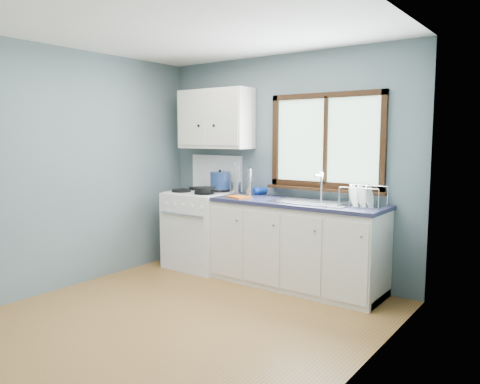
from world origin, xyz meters
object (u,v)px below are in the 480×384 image
Objects in this scene: sink at (312,208)px; thermos at (249,182)px; base_cabinets at (296,249)px; stockpot at (220,180)px; utensil_crock at (236,187)px; gas_range at (202,227)px; skillet at (205,189)px; dish_rack at (362,201)px.

sink is 2.74× the size of thermos.
base_cabinets is 1.31m from stockpot.
base_cabinets is 4.90× the size of utensil_crock.
thermos is at bearing 172.81° from base_cabinets.
sink reaches higher than base_cabinets.
utensil_crock is 0.22m from thermos.
gas_range is 1.31m from base_cabinets.
gas_range is 1.62× the size of sink.
base_cabinets is 1.06m from utensil_crock.
skillet is 0.30m from stockpot.
sink is at bearing 13.01° from skillet.
base_cabinets is 4.91× the size of skillet.
base_cabinets is at bearing -5.86° from stockpot.
stockpot is 1.00× the size of thermos.
dish_rack is at bearing -1.99° from thermos.
thermos is (0.21, -0.03, 0.08)m from utensil_crock.
skillet is 1.82m from dish_rack.
utensil_crock reaches higher than sink.
base_cabinets is (1.31, 0.02, -0.08)m from gas_range.
stockpot is (-0.02, 0.29, 0.08)m from skillet.
utensil_crock is at bearing 56.73° from skillet.
stockpot is at bearing 174.53° from dish_rack.
stockpot is (-1.12, 0.12, 0.66)m from base_cabinets.
gas_range is at bearing -179.18° from base_cabinets.
base_cabinets is 0.95m from thermos.
dish_rack is (1.82, -0.08, -0.09)m from stockpot.
stockpot reaches higher than dish_rack.
skillet is 1.23× the size of thermos.
sink reaches higher than stockpot.
gas_range is 1.53m from sink.
sink is at bearing -0.13° from base_cabinets.
utensil_crock is (0.24, -0.01, -0.07)m from stockpot.
utensil_crock reaches higher than skillet.
stockpot is at bearing 174.14° from base_cabinets.
dish_rack is (1.80, 0.21, -0.01)m from skillet.
thermos is at bearing -7.00° from utensil_crock.
base_cabinets is 6.02× the size of stockpot.
sink is at bearing -5.07° from stockpot.
base_cabinets is 2.20× the size of sink.
stockpot is 1.82m from dish_rack.
utensil_crock is at bearing 172.85° from base_cabinets.
base_cabinets is at bearing -7.19° from thermos.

